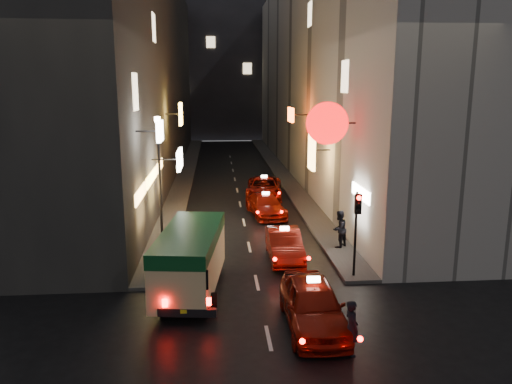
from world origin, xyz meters
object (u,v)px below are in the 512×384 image
object	(u,v)px
minibus	(190,253)
traffic_light	(357,216)
pedestrian_crossing	(352,324)
lamp_post	(160,174)
taxi_near	(313,301)

from	to	relation	value
minibus	traffic_light	world-z (taller)	traffic_light
minibus	pedestrian_crossing	xyz separation A→B (m)	(4.90, -4.93, -0.59)
pedestrian_crossing	traffic_light	world-z (taller)	traffic_light
pedestrian_crossing	lamp_post	xyz separation A→B (m)	(-6.52, 10.15, 2.76)
pedestrian_crossing	traffic_light	distance (m)	6.12
traffic_light	lamp_post	distance (m)	9.42
minibus	traffic_light	bearing A→B (deg)	5.97
minibus	pedestrian_crossing	size ratio (longest dim) A/B	3.10
minibus	taxi_near	xyz separation A→B (m)	(4.10, -3.16, -0.64)
pedestrian_crossing	lamp_post	world-z (taller)	lamp_post
taxi_near	pedestrian_crossing	world-z (taller)	taxi_near
traffic_light	taxi_near	bearing A→B (deg)	-122.78
traffic_light	minibus	bearing A→B (deg)	-174.03
taxi_near	lamp_post	world-z (taller)	lamp_post
taxi_near	traffic_light	world-z (taller)	traffic_light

